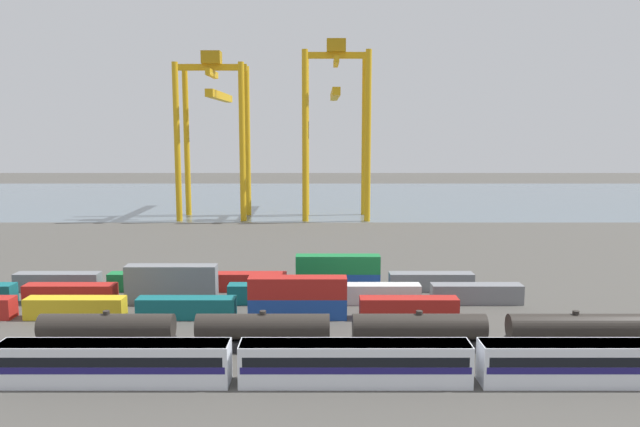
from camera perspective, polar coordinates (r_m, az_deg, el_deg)
ground_plane at (r=116.91m, az=-3.55°, el=-3.58°), size 420.00×420.00×0.00m
harbour_water at (r=207.52m, az=-1.99°, el=1.46°), size 400.00×110.00×0.01m
passenger_train at (r=57.63m, az=3.27°, el=-13.56°), size 65.06×3.14×3.90m
freight_tank_row at (r=66.74m, az=9.20°, el=-10.78°), size 80.05×2.75×4.21m
shipping_container_1 at (r=82.20m, az=-21.78°, el=-8.15°), size 12.10×2.44×2.60m
shipping_container_2 at (r=78.21m, az=-12.30°, el=-8.57°), size 12.10×2.44×2.60m
shipping_container_3 at (r=76.50m, az=-2.08°, el=-8.76°), size 12.10×2.44×2.60m
shipping_container_4 at (r=75.80m, az=-2.09°, el=-6.88°), size 12.10×2.44×2.60m
shipping_container_5 at (r=77.24m, az=8.26°, el=-8.68°), size 12.10×2.44×2.60m
shipping_container_7 at (r=89.23m, az=-22.19°, el=-6.92°), size 12.10×2.44×2.60m
shipping_container_8 at (r=85.07m, az=-13.60°, el=-7.26°), size 12.10×2.44×2.60m
shipping_container_9 at (r=84.44m, az=-13.66°, el=-5.56°), size 12.10×2.44×2.60m
shipping_container_10 at (r=82.95m, az=-4.34°, el=-7.45°), size 12.10×2.44×2.60m
shipping_container_11 at (r=83.05m, az=5.15°, el=-7.44°), size 12.10×2.44×2.60m
shipping_container_12 at (r=85.34m, az=14.36°, el=-7.24°), size 12.10×2.44×2.60m
shipping_container_13 at (r=96.76m, az=-23.20°, el=-5.85°), size 12.10×2.44×2.60m
shipping_container_14 at (r=92.31m, az=-15.43°, el=-6.13°), size 12.10×2.44×2.60m
shipping_container_15 at (r=89.69m, az=-7.03°, el=-6.31°), size 12.10×2.44×2.60m
shipping_container_16 at (r=89.06m, az=1.68°, el=-6.36°), size 12.10×2.44×2.60m
shipping_container_17 at (r=88.46m, az=1.68°, el=-4.72°), size 12.10×2.44×2.60m
shipping_container_18 at (r=90.46m, az=10.31°, el=-6.26°), size 12.10×2.44×2.60m
gantry_crane_west at (r=164.56m, az=-9.76°, el=8.89°), size 17.90×35.51×42.74m
gantry_crane_central at (r=161.97m, az=1.48°, el=9.45°), size 17.25×34.48×45.71m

